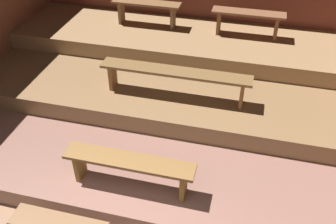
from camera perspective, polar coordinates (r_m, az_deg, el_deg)
ground at (r=5.26m, az=-0.54°, el=-5.40°), size 6.76×6.05×0.08m
platform_lower at (r=5.58m, az=0.95°, el=-0.17°), size 5.96×4.08×0.26m
platform_middle at (r=5.97m, az=2.47°, el=5.63°), size 5.96×2.75×0.26m
platform_upper at (r=6.40m, az=3.80°, el=10.63°), size 5.96×1.44×0.26m
bench_lower_center at (r=4.16m, az=-5.91°, el=-8.13°), size 1.46×0.26×0.41m
bench_middle_center at (r=5.08m, az=1.10°, el=5.62°), size 2.07×0.26×0.41m
bench_upper_left at (r=6.56m, az=-3.29°, el=15.58°), size 1.16×0.26×0.41m
bench_upper_right at (r=6.30m, az=12.12°, el=13.86°), size 1.16×0.26×0.41m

